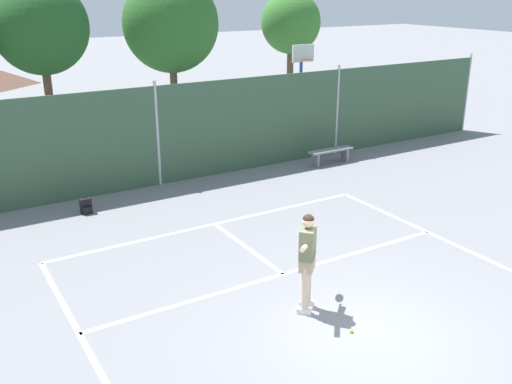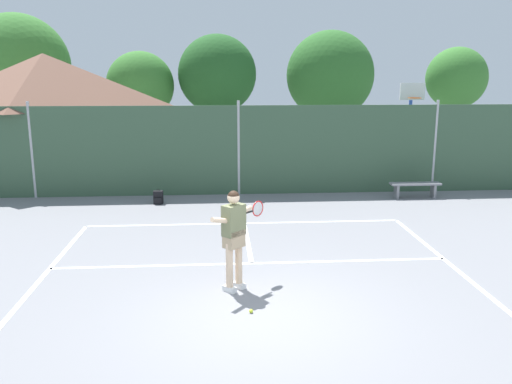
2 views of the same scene
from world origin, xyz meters
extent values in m
plane|color=gray|center=(0.00, 0.00, 0.00)|extent=(120.00, 120.00, 0.00)
cube|color=white|center=(0.00, 5.50, 0.00)|extent=(8.20, 0.10, 0.01)
cube|color=white|center=(0.00, 2.48, 0.00)|extent=(8.20, 0.10, 0.01)
cube|color=white|center=(0.00, 3.96, 0.00)|extent=(0.10, 2.97, 0.01)
cube|color=#38563D|center=(0.00, 9.00, 1.44)|extent=(26.00, 0.05, 2.88)
cylinder|color=#B2B2B7|center=(0.00, 9.00, 1.52)|extent=(0.09, 0.09, 3.03)
cylinder|color=#B2B2B7|center=(6.50, 9.00, 1.52)|extent=(0.09, 0.09, 3.03)
cylinder|color=#B2B2B7|center=(13.00, 9.00, 1.52)|extent=(0.09, 0.09, 3.03)
cylinder|color=#284CB2|center=(6.29, 10.87, 1.52)|extent=(0.12, 0.12, 3.05)
cube|color=white|center=(6.29, 10.77, 3.25)|extent=(0.90, 0.06, 0.60)
torus|color=#D85919|center=(6.29, 10.50, 3.03)|extent=(0.48, 0.48, 0.02)
cylinder|color=brown|center=(-0.65, 20.15, 1.07)|extent=(0.36, 0.36, 2.13)
ellipsoid|color=#235623|center=(-0.65, 20.15, 3.85)|extent=(4.04, 3.64, 4.04)
cylinder|color=brown|center=(5.28, 20.15, 0.92)|extent=(0.36, 0.36, 1.85)
ellipsoid|color=#2D6628|center=(5.28, 20.15, 3.80)|extent=(4.60, 4.14, 4.60)
cylinder|color=brown|center=(12.16, 20.15, 1.13)|extent=(0.36, 0.36, 2.26)
ellipsoid|color=#38752D|center=(12.16, 20.15, 3.65)|extent=(3.26, 2.94, 3.26)
cube|color=silver|center=(-0.49, 1.05, 0.05)|extent=(0.27, 0.27, 0.10)
cube|color=silver|center=(-0.32, 1.22, 0.05)|extent=(0.27, 0.27, 0.10)
cylinder|color=beige|center=(-0.49, 1.05, 0.51)|extent=(0.13, 0.13, 0.82)
cylinder|color=beige|center=(-0.32, 1.22, 0.51)|extent=(0.13, 0.13, 0.82)
cube|color=tan|center=(-0.40, 1.14, 0.98)|extent=(0.43, 0.42, 0.32)
cube|color=#6B704C|center=(-0.40, 1.14, 1.32)|extent=(0.45, 0.45, 0.56)
sphere|color=beige|center=(-0.40, 1.14, 1.73)|extent=(0.22, 0.22, 0.22)
sphere|color=black|center=(-0.40, 1.14, 1.75)|extent=(0.21, 0.21, 0.21)
cylinder|color=beige|center=(-0.28, 1.29, 1.42)|extent=(0.46, 0.45, 0.17)
cylinder|color=beige|center=(-0.61, 0.94, 1.37)|extent=(0.43, 0.41, 0.22)
cylinder|color=black|center=(-0.15, 1.45, 1.37)|extent=(0.24, 0.23, 0.04)
torus|color=red|center=(0.07, 1.73, 1.37)|extent=(0.24, 0.23, 0.30)
cylinder|color=silver|center=(0.07, 1.73, 1.37)|extent=(0.19, 0.18, 0.26)
sphere|color=#CCE033|center=(-0.16, 0.16, 0.03)|extent=(0.07, 0.07, 0.07)
cube|color=black|center=(-2.49, 7.84, 0.20)|extent=(0.29, 0.19, 0.40)
cube|color=black|center=(-2.50, 7.72, 0.12)|extent=(0.23, 0.07, 0.18)
torus|color=black|center=(-2.49, 7.84, 0.42)|extent=(0.09, 0.02, 0.09)
cube|color=gray|center=(5.57, 8.08, 0.45)|extent=(1.60, 0.36, 0.06)
cube|color=gray|center=(4.97, 8.08, 0.23)|extent=(0.08, 0.32, 0.45)
cube|color=gray|center=(6.17, 8.08, 0.23)|extent=(0.08, 0.32, 0.45)
camera|label=1|loc=(-5.80, -6.11, 5.51)|focal=40.27mm
camera|label=2|loc=(-0.66, -7.85, 3.84)|focal=36.94mm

